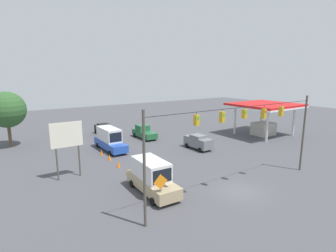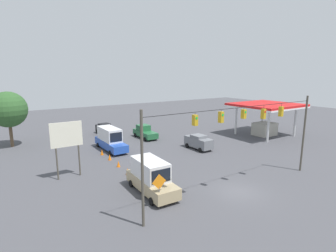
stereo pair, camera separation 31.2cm
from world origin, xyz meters
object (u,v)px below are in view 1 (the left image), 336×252
object	(u,v)px
overhead_signal_span	(244,133)
tree_horizon_left	(7,110)
pickup_truck_green_oncoming_deep	(144,132)
traffic_cone_second	(140,180)
gas_station	(265,112)
sedan_black_withflow_deep	(104,129)
traffic_cone_farthest	(102,152)
roadside_billboard	(67,139)
box_truck_tan_parked_shoulder	(152,176)
work_zone_sign	(161,184)
sedan_grey_oncoming_far	(198,142)
traffic_cone_fourth	(118,164)
traffic_cone_third	(128,171)
box_truck_blue_withflow_far	(110,139)
traffic_cone_nearest	(153,189)
traffic_cone_fifth	(109,157)

from	to	relation	value
overhead_signal_span	tree_horizon_left	xyz separation A→B (m)	(16.30, -28.78, 0.02)
pickup_truck_green_oncoming_deep	traffic_cone_second	size ratio (longest dim) A/B	7.38
gas_station	sedan_black_withflow_deep	bearing A→B (deg)	-35.41
traffic_cone_farthest	roadside_billboard	bearing A→B (deg)	45.62
pickup_truck_green_oncoming_deep	overhead_signal_span	bearing A→B (deg)	83.64
traffic_cone_second	gas_station	distance (m)	28.65
box_truck_tan_parked_shoulder	tree_horizon_left	size ratio (longest dim) A/B	0.80
sedan_black_withflow_deep	work_zone_sign	size ratio (longest dim) A/B	1.43
sedan_grey_oncoming_far	box_truck_tan_parked_shoulder	bearing A→B (deg)	33.56
box_truck_tan_parked_shoulder	traffic_cone_fourth	distance (m)	7.75
overhead_signal_span	sedan_black_withflow_deep	xyz separation A→B (m)	(2.00, -29.32, -4.50)
overhead_signal_span	gas_station	bearing A→B (deg)	-148.05
traffic_cone_third	traffic_cone_farthest	size ratio (longest dim) A/B	1.00
sedan_black_withflow_deep	traffic_cone_fourth	world-z (taller)	sedan_black_withflow_deep
overhead_signal_span	gas_station	xyz separation A→B (m)	(-20.91, -13.04, -1.44)
traffic_cone_farthest	work_zone_sign	distance (m)	16.12
overhead_signal_span	box_truck_blue_withflow_far	xyz separation A→B (m)	(4.78, -19.42, -3.94)
box_truck_blue_withflow_far	traffic_cone_nearest	distance (m)	15.48
traffic_cone_farthest	gas_station	size ratio (longest dim) A/B	0.07
gas_station	overhead_signal_span	bearing A→B (deg)	31.95
traffic_cone_nearest	roadside_billboard	world-z (taller)	roadside_billboard
gas_station	traffic_cone_fourth	bearing A→B (deg)	1.84
box_truck_blue_withflow_far	tree_horizon_left	bearing A→B (deg)	-39.09
traffic_cone_fifth	work_zone_sign	xyz separation A→B (m)	(1.03, 13.46, 1.61)
roadside_billboard	work_zone_sign	size ratio (longest dim) A/B	2.05
box_truck_tan_parked_shoulder	box_truck_blue_withflow_far	bearing A→B (deg)	-97.42
traffic_cone_third	traffic_cone_fourth	bearing A→B (deg)	-92.57
sedan_grey_oncoming_far	traffic_cone_second	size ratio (longest dim) A/B	5.95
tree_horizon_left	traffic_cone_fourth	bearing A→B (deg)	120.14
traffic_cone_third	traffic_cone_nearest	bearing A→B (deg)	89.72
box_truck_tan_parked_shoulder	work_zone_sign	size ratio (longest dim) A/B	2.27
overhead_signal_span	work_zone_sign	world-z (taller)	overhead_signal_span
traffic_cone_fourth	traffic_cone_fifth	distance (m)	2.89
traffic_cone_farthest	box_truck_tan_parked_shoulder	bearing A→B (deg)	89.81
traffic_cone_nearest	work_zone_sign	world-z (taller)	work_zone_sign
pickup_truck_green_oncoming_deep	roadside_billboard	bearing A→B (deg)	36.20
traffic_cone_nearest	tree_horizon_left	bearing A→B (deg)	-68.92
traffic_cone_fourth	tree_horizon_left	distance (m)	19.90
box_truck_blue_withflow_far	traffic_cone_farthest	distance (m)	2.88
traffic_cone_farthest	tree_horizon_left	xyz separation A→B (m)	(9.63, -11.20, 5.12)
box_truck_tan_parked_shoulder	traffic_cone_second	xyz separation A→B (m)	(0.05, -2.15, -1.09)
sedan_grey_oncoming_far	sedan_black_withflow_deep	distance (m)	18.28
box_truck_blue_withflow_far	traffic_cone_fourth	world-z (taller)	box_truck_blue_withflow_far
traffic_cone_third	gas_station	size ratio (longest dim) A/B	0.07
box_truck_tan_parked_shoulder	traffic_cone_farthest	size ratio (longest dim) A/B	8.63
box_truck_tan_parked_shoulder	box_truck_blue_withflow_far	distance (m)	15.07
box_truck_blue_withflow_far	sedan_black_withflow_deep	bearing A→B (deg)	-105.65
sedan_grey_oncoming_far	traffic_cone_farthest	xyz separation A→B (m)	(12.47, -4.80, -0.68)
roadside_billboard	pickup_truck_green_oncoming_deep	bearing A→B (deg)	-143.80
box_truck_tan_parked_shoulder	traffic_cone_third	size ratio (longest dim) A/B	8.63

